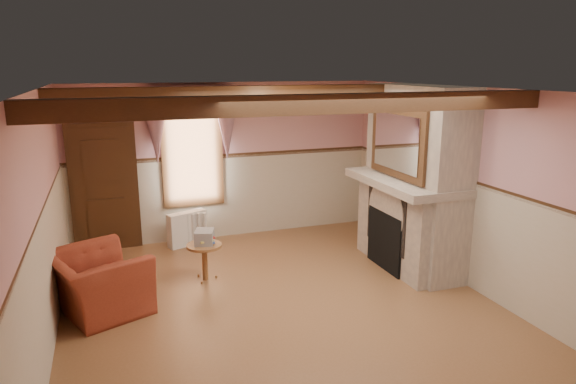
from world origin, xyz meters
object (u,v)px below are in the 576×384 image
object	(u,v)px
mantel_clock	(387,165)
radiator	(187,229)
side_table	(205,262)
oil_lamp	(393,164)
armchair	(98,282)
bowl	(407,175)

from	to	relation	value
mantel_clock	radiator	bearing A→B (deg)	153.32
mantel_clock	side_table	bearing A→B (deg)	-178.30
oil_lamp	side_table	bearing A→B (deg)	178.03
armchair	mantel_clock	distance (m)	4.68
side_table	radiator	distance (m)	1.62
armchair	mantel_clock	bearing A→B (deg)	-104.32
armchair	bowl	size ratio (longest dim) A/B	3.49
armchair	bowl	bearing A→B (deg)	-111.88
armchair	bowl	distance (m)	4.62
armchair	bowl	xyz separation A→B (m)	(4.49, 0.03, 1.07)
armchair	bowl	world-z (taller)	bowl
radiator	bowl	world-z (taller)	bowl
side_table	oil_lamp	world-z (taller)	oil_lamp
mantel_clock	bowl	bearing A→B (deg)	-90.00
bowl	mantel_clock	distance (m)	0.60
radiator	side_table	bearing A→B (deg)	-111.59
armchair	oil_lamp	xyz separation A→B (m)	(4.49, 0.43, 1.17)
side_table	oil_lamp	bearing A→B (deg)	-1.97
mantel_clock	oil_lamp	bearing A→B (deg)	-90.00
side_table	radiator	size ratio (longest dim) A/B	0.79
oil_lamp	mantel_clock	bearing A→B (deg)	90.00
side_table	armchair	bearing A→B (deg)	-159.99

